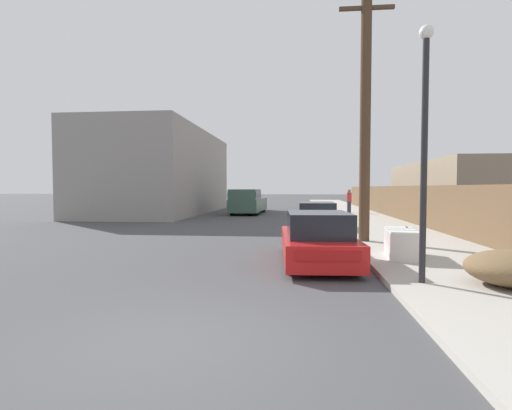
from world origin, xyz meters
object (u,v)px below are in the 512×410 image
pedestrian (349,201)px  utility_pole (365,110)px  discarded_fridge (401,243)px  car_parked_mid (316,217)px  pickup_truck (247,202)px  parked_sports_car_red (317,240)px  street_lamp (425,135)px

pedestrian → utility_pole: bearing=-95.3°
discarded_fridge → utility_pole: size_ratio=0.20×
car_parked_mid → pickup_truck: bearing=113.4°
parked_sports_car_red → pedestrian: 19.21m
discarded_fridge → pedestrian: pedestrian is taller
discarded_fridge → car_parked_mid: size_ratio=0.42×
discarded_fridge → street_lamp: bearing=-89.8°
discarded_fridge → street_lamp: 3.77m
utility_pole → pedestrian: (1.41, 15.34, -3.52)m
discarded_fridge → pedestrian: (0.96, 18.44, 0.50)m
discarded_fridge → parked_sports_car_red: size_ratio=0.39×
parked_sports_car_red → car_parked_mid: bearing=84.2°
pickup_truck → car_parked_mid: bearing=116.5°
car_parked_mid → pedestrian: size_ratio=2.43×
pickup_truck → pedestrian: size_ratio=3.41×
parked_sports_car_red → utility_pole: size_ratio=0.52×
utility_pole → car_parked_mid: bearing=106.5°
pickup_truck → street_lamp: (6.00, -20.79, 2.00)m
discarded_fridge → utility_pole: (-0.45, 3.11, 4.03)m
parked_sports_car_red → discarded_fridge: bearing=9.5°
pickup_truck → discarded_fridge: bearing=112.0°
car_parked_mid → street_lamp: 11.01m
pickup_truck → pedestrian: 7.31m
utility_pole → discarded_fridge: bearing=-81.8°
parked_sports_car_red → pedestrian: size_ratio=2.63×
pickup_truck → pedestrian: bearing=-173.3°
utility_pole → pedestrian: size_ratio=5.11×
car_parked_mid → pickup_truck: size_ratio=0.71×
parked_sports_car_red → pickup_truck: (-4.13, 18.42, 0.31)m
street_lamp → pedestrian: size_ratio=2.85×
parked_sports_car_red → car_parked_mid: size_ratio=1.08×
car_parked_mid → pickup_truck: 11.09m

